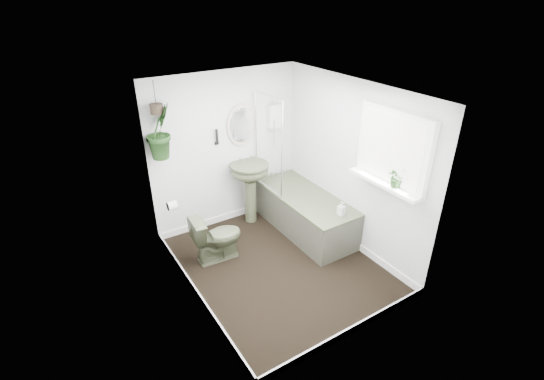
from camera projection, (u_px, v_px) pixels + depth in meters
floor at (278, 265)px, 5.22m from camera, size 2.30×2.80×0.02m
ceiling at (280, 90)px, 4.15m from camera, size 2.30×2.80×0.02m
wall_back at (226, 150)px, 5.74m from camera, size 2.30×0.02×2.30m
wall_front at (362, 246)px, 3.63m from camera, size 2.30×0.02×2.30m
wall_left at (187, 214)px, 4.14m from camera, size 0.02×2.80×2.30m
wall_right at (352, 166)px, 5.24m from camera, size 0.02×2.80×2.30m
skirting at (278, 261)px, 5.20m from camera, size 2.30×2.80×0.10m
bathtub at (305, 213)px, 5.84m from camera, size 0.72×1.72×0.58m
bath_screen at (268, 144)px, 5.59m from camera, size 0.04×0.72×1.40m
shower_box at (275, 116)px, 5.89m from camera, size 0.20×0.10×0.35m
oval_mirror at (241, 125)px, 5.67m from camera, size 0.46×0.03×0.62m
wall_sconce at (217, 137)px, 5.52m from camera, size 0.04×0.04×0.22m
toilet_roll_holder at (172, 206)px, 4.81m from camera, size 0.11×0.11×0.11m
window_recess at (393, 149)px, 4.45m from camera, size 0.08×1.00×0.90m
window_sill at (384, 183)px, 4.61m from camera, size 0.18×1.00×0.04m
window_blinds at (391, 149)px, 4.43m from camera, size 0.01×0.86×0.76m
toilet at (217, 237)px, 5.20m from camera, size 0.68×0.41×0.67m
pedestal_sink at (250, 193)px, 5.99m from camera, size 0.67×0.61×0.97m
sill_plant at (397, 177)px, 4.44m from camera, size 0.23×0.21×0.24m
hanging_plant at (160, 131)px, 4.93m from camera, size 0.49×0.48×0.70m
soap_bottle at (341, 208)px, 5.19m from camera, size 0.10×0.10×0.19m
hanging_pot at (157, 109)px, 4.79m from camera, size 0.16×0.16×0.12m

